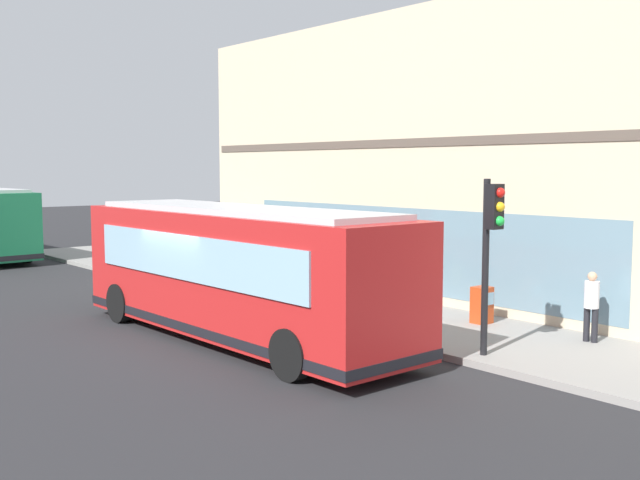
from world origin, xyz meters
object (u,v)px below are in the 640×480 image
Objects in this scene: city_bus_nearside at (237,273)px; newspaper_vending_box at (482,305)px; fire_hydrant at (318,295)px; pedestrian_by_light_pole at (344,264)px; pedestrian_near_hydrant at (591,302)px; pedestrian_near_building_entrance at (324,265)px; pedestrian_walking_along_curb at (244,265)px; traffic_light_near_corner at (491,233)px.

city_bus_nearside reaches higher than newspaper_vending_box.
fire_hydrant is 0.42× the size of pedestrian_by_light_pole.
pedestrian_near_building_entrance is at bearing 94.14° from pedestrian_near_hydrant.
pedestrian_by_light_pole is at bearing -52.06° from pedestrian_walking_along_curb.
pedestrian_near_hydrant is 8.34m from pedestrian_near_building_entrance.
fire_hydrant is at bearing 114.75° from newspaper_vending_box.
pedestrian_walking_along_curb is (2.95, 4.07, -0.48)m from city_bus_nearside.
pedestrian_near_hydrant is (2.09, -6.82, 0.52)m from fire_hydrant.
traffic_light_near_corner is 2.27× the size of pedestrian_near_building_entrance.
pedestrian_near_building_entrance reaches higher than newspaper_vending_box.
traffic_light_near_corner is 7.17m from pedestrian_by_light_pole.
traffic_light_near_corner is at bearing -106.99° from pedestrian_by_light_pole.
traffic_light_near_corner is 6.54m from fire_hydrant.
pedestrian_by_light_pole is at bearing 95.39° from newspaper_vending_box.
pedestrian_walking_along_curb is (-0.42, 2.93, 0.56)m from fire_hydrant.
fire_hydrant is 3.02m from pedestrian_walking_along_curb.
pedestrian_near_building_entrance is (2.11, 7.65, -1.60)m from traffic_light_near_corner.
fire_hydrant is at bearing 18.67° from city_bus_nearside.
city_bus_nearside is 2.81× the size of traffic_light_near_corner.
city_bus_nearside is 11.20× the size of newspaper_vending_box.
city_bus_nearside is 5.05m from pedestrian_walking_along_curb.
city_bus_nearside is at bearing 150.96° from newspaper_vending_box.
city_bus_nearside is 5.55m from pedestrian_near_building_entrance.
pedestrian_walking_along_curb reaches higher than newspaper_vending_box.
pedestrian_walking_along_curb is 1.80× the size of newspaper_vending_box.
fire_hydrant is 2.18m from pedestrian_near_building_entrance.
traffic_light_near_corner is at bearing -61.26° from city_bus_nearside.
pedestrian_by_light_pole is (-0.06, -0.94, 0.13)m from pedestrian_near_building_entrance.
city_bus_nearside is 5.66× the size of pedestrian_by_light_pole.
pedestrian_near_hydrant is 10.07m from pedestrian_walking_along_curb.
city_bus_nearside reaches higher than pedestrian_near_building_entrance.
pedestrian_near_hydrant reaches higher than fire_hydrant.
pedestrian_near_hydrant is at bearing -13.74° from traffic_light_near_corner.
fire_hydrant is 1.67m from pedestrian_by_light_pole.
pedestrian_near_building_entrance reaches higher than pedestrian_near_hydrant.
pedestrian_near_building_entrance is 0.95m from pedestrian_by_light_pole.
fire_hydrant is at bearing 107.08° from pedestrian_near_hydrant.
pedestrian_by_light_pole is 1.98× the size of newspaper_vending_box.
pedestrian_walking_along_curb reaches higher than pedestrian_near_hydrant.
traffic_light_near_corner is 3.23m from pedestrian_near_hydrant.
pedestrian_walking_along_curb is at bearing 98.22° from fire_hydrant.
pedestrian_near_hydrant is 0.98× the size of pedestrian_near_building_entrance.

